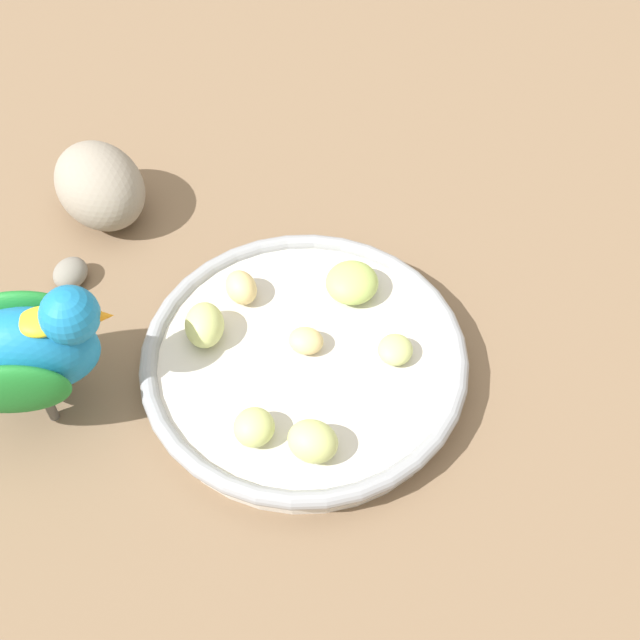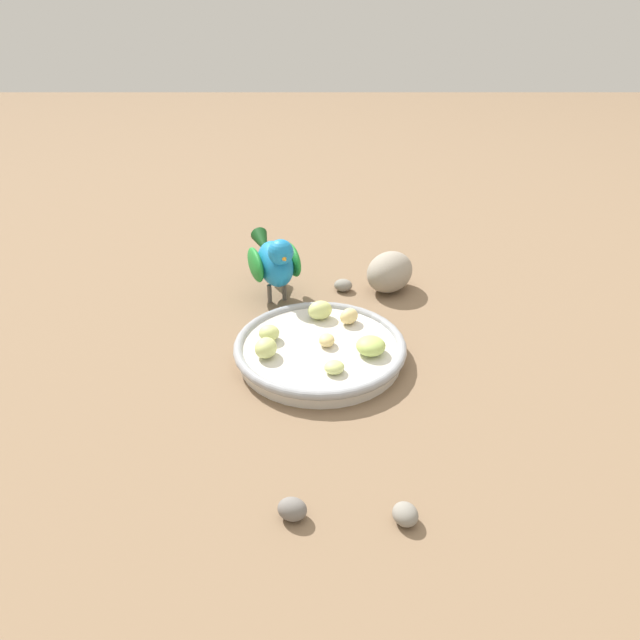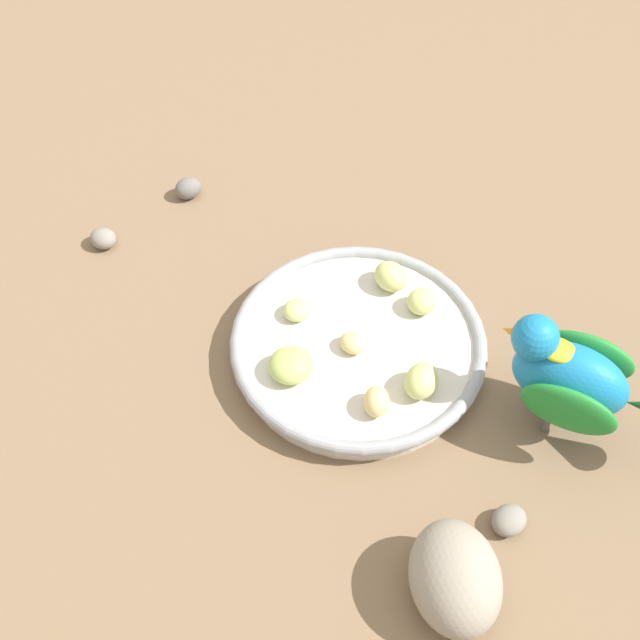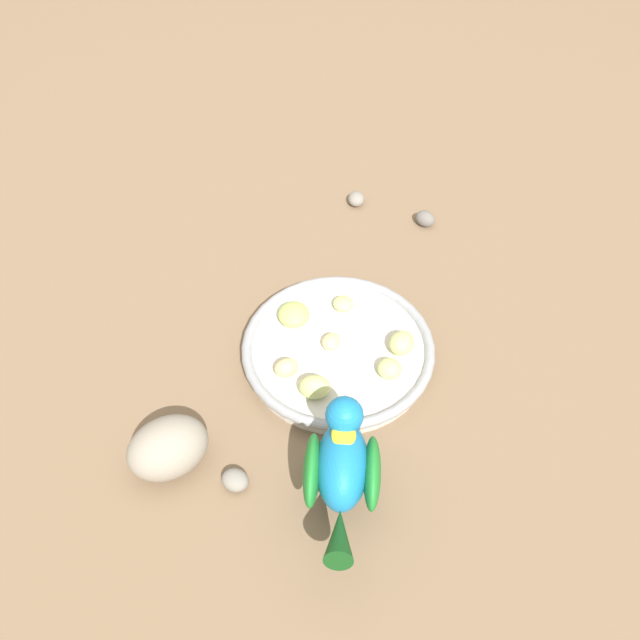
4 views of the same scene
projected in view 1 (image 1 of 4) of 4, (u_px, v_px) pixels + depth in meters
ground_plane at (285, 370)px, 0.62m from camera, size 4.00×4.00×0.00m
feeding_bowl at (305, 362)px, 0.61m from camera, size 0.23×0.23×0.03m
apple_piece_0 at (306, 341)px, 0.60m from camera, size 0.02×0.03×0.02m
apple_piece_1 at (252, 427)px, 0.56m from camera, size 0.03×0.03×0.02m
apple_piece_2 at (241, 287)px, 0.63m from camera, size 0.04×0.03×0.02m
apple_piece_3 at (203, 329)px, 0.60m from camera, size 0.04×0.04×0.03m
apple_piece_4 at (352, 283)px, 0.63m from camera, size 0.05×0.05×0.02m
apple_piece_5 at (313, 441)px, 0.55m from camera, size 0.03×0.04×0.02m
apple_piece_6 at (395, 350)px, 0.60m from camera, size 0.03×0.03×0.01m
parrot at (20, 348)px, 0.55m from camera, size 0.10×0.16×0.12m
rock_large at (100, 186)px, 0.69m from camera, size 0.11×0.11×0.06m
pebble_2 at (70, 273)px, 0.67m from camera, size 0.03×0.03×0.02m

